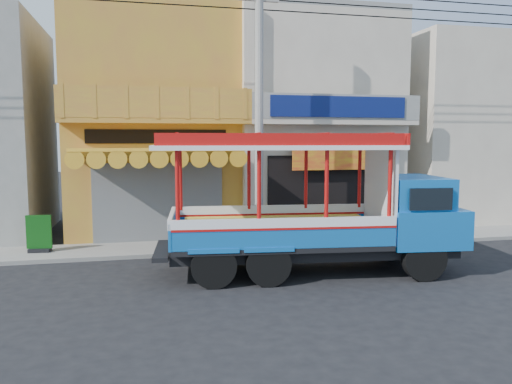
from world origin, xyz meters
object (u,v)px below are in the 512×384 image
green_sign (39,237)px  potted_plant_b (410,225)px  potted_plant_a (337,222)px  utility_pole (264,87)px  songthaew_truck (332,207)px  potted_plant_c (398,219)px

green_sign → potted_plant_b: green_sign is taller
green_sign → potted_plant_a: bearing=1.7°
utility_pole → potted_plant_b: size_ratio=29.67×
green_sign → songthaew_truck: bearing=-25.2°
songthaew_truck → potted_plant_b: songthaew_truck is taller
potted_plant_b → potted_plant_c: (0.14, 1.04, 0.01)m
utility_pole → potted_plant_a: utility_pole is taller
songthaew_truck → potted_plant_a: size_ratio=7.88×
songthaew_truck → potted_plant_b: (4.01, 3.04, -1.14)m
potted_plant_a → potted_plant_b: bearing=-43.2°
songthaew_truck → potted_plant_a: 4.46m
green_sign → potted_plant_b: bearing=-3.0°
songthaew_truck → potted_plant_b: bearing=37.2°
green_sign → potted_plant_c: (11.94, 0.42, 0.02)m
utility_pole → potted_plant_a: bearing=19.8°
utility_pole → green_sign: size_ratio=25.28×
potted_plant_b → utility_pole: bearing=40.5°
utility_pole → potted_plant_b: 6.78m
potted_plant_c → songthaew_truck: bearing=-43.7°
green_sign → potted_plant_a: 9.55m
utility_pole → potted_plant_c: bearing=12.5°
utility_pole → potted_plant_c: (5.26, 1.16, -4.43)m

